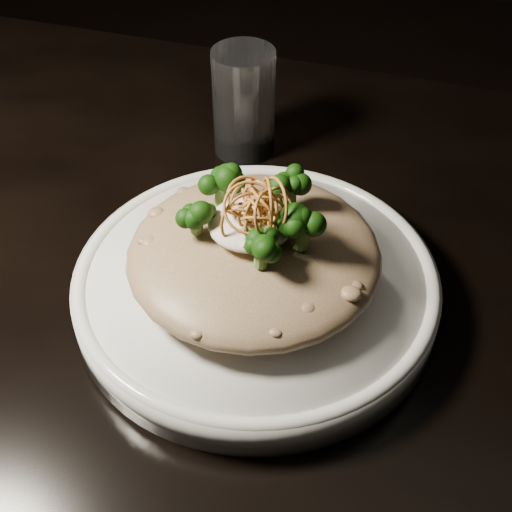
{
  "coord_description": "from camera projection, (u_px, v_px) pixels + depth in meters",
  "views": [
    {
      "loc": [
        0.21,
        -0.47,
        1.22
      ],
      "look_at": [
        0.08,
        -0.05,
        0.81
      ],
      "focal_mm": 50.0,
      "sensor_mm": 36.0,
      "label": 1
    }
  ],
  "objects": [
    {
      "name": "risotto",
      "position": [
        254.0,
        254.0,
        0.61
      ],
      "size": [
        0.22,
        0.22,
        0.05
      ],
      "primitive_type": "ellipsoid",
      "color": "brown",
      "rests_on": "plate"
    },
    {
      "name": "cheese",
      "position": [
        250.0,
        224.0,
        0.59
      ],
      "size": [
        0.07,
        0.07,
        0.02
      ],
      "primitive_type": "ellipsoid",
      "color": "white",
      "rests_on": "risotto"
    },
    {
      "name": "broccoli",
      "position": [
        254.0,
        206.0,
        0.58
      ],
      "size": [
        0.13,
        0.13,
        0.05
      ],
      "primitive_type": null,
      "color": "black",
      "rests_on": "risotto"
    },
    {
      "name": "shallots",
      "position": [
        259.0,
        196.0,
        0.56
      ],
      "size": [
        0.07,
        0.07,
        0.04
      ],
      "primitive_type": null,
      "color": "brown",
      "rests_on": "cheese"
    },
    {
      "name": "plate",
      "position": [
        256.0,
        287.0,
        0.64
      ],
      "size": [
        0.32,
        0.32,
        0.03
      ],
      "primitive_type": "cylinder",
      "color": "white",
      "rests_on": "table"
    },
    {
      "name": "table",
      "position": [
        200.0,
        307.0,
        0.75
      ],
      "size": [
        1.1,
        0.8,
        0.75
      ],
      "color": "black",
      "rests_on": "ground"
    },
    {
      "name": "drinking_glass",
      "position": [
        244.0,
        103.0,
        0.78
      ],
      "size": [
        0.08,
        0.08,
        0.12
      ],
      "primitive_type": "cylinder",
      "rotation": [
        0.0,
        0.0,
        -0.19
      ],
      "color": "silver",
      "rests_on": "table"
    }
  ]
}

